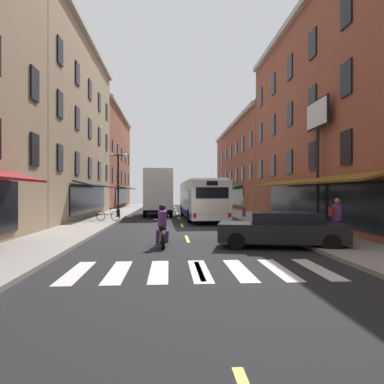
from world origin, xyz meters
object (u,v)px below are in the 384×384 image
at_px(bicycle_near, 108,216).
at_px(street_lamp_twin, 118,182).
at_px(billboard_sign, 317,132).
at_px(sedan_near, 160,205).
at_px(transit_bus, 201,199).
at_px(pedestrian_near, 337,218).
at_px(motorcycle_rider, 162,228).
at_px(box_truck, 158,193).
at_px(pedestrian_mid, 244,207).
at_px(sedan_mid, 282,229).

height_order(bicycle_near, street_lamp_twin, street_lamp_twin).
height_order(billboard_sign, sedan_near, billboard_sign).
xyz_separation_m(transit_bus, pedestrian_near, (4.32, -13.76, -0.54)).
bearing_deg(transit_bus, motorcycle_rider, -101.41).
bearing_deg(box_truck, pedestrian_mid, -24.59).
height_order(bicycle_near, pedestrian_near, pedestrian_near).
height_order(sedan_mid, pedestrian_near, pedestrian_near).
xyz_separation_m(box_truck, pedestrian_mid, (7.08, -3.24, -1.12)).
distance_m(transit_bus, sedan_near, 12.95).
distance_m(sedan_mid, motorcycle_rider, 4.67).
bearing_deg(pedestrian_mid, motorcycle_rider, 27.56).
height_order(transit_bus, motorcycle_rider, transit_bus).
relative_size(sedan_near, sedan_mid, 0.85).
distance_m(box_truck, street_lamp_twin, 4.26).
bearing_deg(street_lamp_twin, transit_bus, -8.87).
bearing_deg(billboard_sign, motorcycle_rider, -152.16).
height_order(billboard_sign, bicycle_near, billboard_sign).
bearing_deg(transit_bus, bicycle_near, -156.86).
distance_m(motorcycle_rider, street_lamp_twin, 15.42).
relative_size(billboard_sign, box_truck, 0.93).
bearing_deg(motorcycle_rider, transit_bus, 78.59).
relative_size(bicycle_near, pedestrian_near, 0.97).
bearing_deg(sedan_mid, pedestrian_near, 12.86).
bearing_deg(sedan_near, street_lamp_twin, -105.10).
xyz_separation_m(pedestrian_mid, street_lamp_twin, (-10.16, 0.44, 2.02)).
relative_size(sedan_mid, bicycle_near, 2.96).
relative_size(transit_bus, bicycle_near, 7.02).
xyz_separation_m(sedan_mid, motorcycle_rider, (-4.63, 0.59, 0.00)).
distance_m(billboard_sign, street_lamp_twin, 16.07).
xyz_separation_m(transit_bus, box_truck, (-3.51, 3.82, 0.47)).
xyz_separation_m(billboard_sign, bicycle_near, (-12.10, 6.56, -4.82)).
bearing_deg(street_lamp_twin, sedan_mid, -61.16).
distance_m(transit_bus, motorcycle_rider, 14.04).
height_order(box_truck, sedan_mid, box_truck).
relative_size(box_truck, sedan_mid, 1.48).
bearing_deg(pedestrian_mid, bicycle_near, -19.99).
distance_m(box_truck, sedan_mid, 18.97).
height_order(box_truck, pedestrian_near, box_truck).
bearing_deg(billboard_sign, street_lamp_twin, 138.86).
height_order(box_truck, sedan_near, box_truck).
bearing_deg(sedan_near, pedestrian_mid, -59.12).
distance_m(motorcycle_rider, pedestrian_mid, 15.66).
height_order(motorcycle_rider, street_lamp_twin, street_lamp_twin).
relative_size(pedestrian_near, street_lamp_twin, 0.34).
relative_size(billboard_sign, motorcycle_rider, 3.33).
height_order(transit_bus, sedan_mid, transit_bus).
height_order(billboard_sign, pedestrian_near, billboard_sign).
distance_m(sedan_near, pedestrian_near, 27.34).
xyz_separation_m(sedan_near, pedestrian_near, (7.83, -26.19, 0.38)).
relative_size(sedan_near, pedestrian_near, 2.44).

